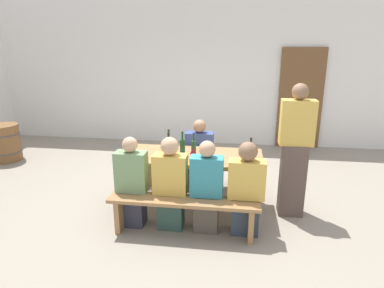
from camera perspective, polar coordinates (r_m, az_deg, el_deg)
ground_plane at (r=4.64m, az=0.00°, el=-10.71°), size 24.00×24.00×0.00m
back_wall at (r=7.38m, az=3.58°, el=12.46°), size 14.00×0.20×3.20m
wooden_door at (r=7.39m, az=18.16°, el=7.39°), size 0.90×0.06×2.10m
tasting_table at (r=4.38m, az=0.00°, el=-2.93°), size 1.84×0.80×0.75m
bench_near at (r=3.87m, az=-1.46°, el=-10.84°), size 1.74×0.30×0.45m
bench_far at (r=5.14m, az=1.08°, el=-3.68°), size 1.74×0.30×0.45m
wine_bottle_0 at (r=4.46m, az=-4.01°, el=0.02°), size 0.08×0.08×0.31m
wine_bottle_1 at (r=4.05m, az=10.01°, el=-1.80°), size 0.07×0.07×0.33m
wine_bottle_2 at (r=4.17m, az=-4.02°, el=-0.88°), size 0.08×0.08×0.34m
wine_bottle_3 at (r=4.28m, az=0.29°, el=-0.64°), size 0.06×0.06×0.31m
wine_bottle_4 at (r=4.32m, az=-1.65°, el=-0.43°), size 0.07×0.07×0.31m
wine_glass_0 at (r=3.98m, az=2.55°, el=-2.04°), size 0.08×0.08×0.16m
wine_glass_1 at (r=4.12m, az=0.15°, el=-1.24°), size 0.08×0.08×0.16m
seated_guest_near_0 at (r=4.07m, az=-10.28°, el=-6.89°), size 0.37×0.24×1.12m
seated_guest_near_1 at (r=3.95m, az=-3.75°, el=-7.19°), size 0.40×0.24×1.14m
seated_guest_near_2 at (r=3.89m, az=2.53°, el=-7.78°), size 0.38×0.24×1.11m
seated_guest_near_3 at (r=3.88m, az=9.28°, el=-7.98°), size 0.42×0.24×1.12m
seated_guest_far_0 at (r=4.94m, az=1.27°, el=-2.46°), size 0.41×0.24×1.10m
standing_host at (r=4.35m, az=17.24°, el=-1.64°), size 0.41×0.24×1.70m
wine_barrel at (r=7.26m, az=-29.63°, el=0.19°), size 0.60×0.60×0.70m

